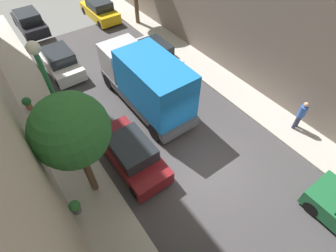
# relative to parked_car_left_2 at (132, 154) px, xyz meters

# --- Properties ---
(ground) EXTENTS (32.00, 32.00, 0.00)m
(ground) POSITION_rel_parked_car_left_2_xyz_m (2.70, -2.30, -0.72)
(ground) COLOR #423F42
(sidewalk_left) EXTENTS (2.00, 44.00, 0.15)m
(sidewalk_left) POSITION_rel_parked_car_left_2_xyz_m (-2.30, -2.30, -0.64)
(sidewalk_left) COLOR #B7B2A8
(sidewalk_left) RESTS_ON ground
(sidewalk_right) EXTENTS (2.00, 44.00, 0.15)m
(sidewalk_right) POSITION_rel_parked_car_left_2_xyz_m (7.70, -2.30, -0.64)
(sidewalk_right) COLOR #B7B2A8
(sidewalk_right) RESTS_ON ground
(parked_car_left_2) EXTENTS (1.78, 4.20, 1.57)m
(parked_car_left_2) POSITION_rel_parked_car_left_2_xyz_m (0.00, 0.00, 0.00)
(parked_car_left_2) COLOR maroon
(parked_car_left_2) RESTS_ON ground
(parked_car_left_3) EXTENTS (1.78, 4.20, 1.57)m
(parked_car_left_3) POSITION_rel_parked_car_left_2_xyz_m (0.00, 9.00, 0.00)
(parked_car_left_3) COLOR white
(parked_car_left_3) RESTS_ON ground
(parked_car_left_4) EXTENTS (1.78, 4.20, 1.57)m
(parked_car_left_4) POSITION_rel_parked_car_left_2_xyz_m (0.00, 15.62, 0.00)
(parked_car_left_4) COLOR black
(parked_car_left_4) RESTS_ON ground
(parked_car_right_3) EXTENTS (1.78, 4.20, 1.57)m
(parked_car_right_3) POSITION_rel_parked_car_left_2_xyz_m (5.40, 6.12, 0.00)
(parked_car_right_3) COLOR silver
(parked_car_right_3) RESTS_ON ground
(parked_car_right_4) EXTENTS (1.78, 4.20, 1.57)m
(parked_car_right_4) POSITION_rel_parked_car_left_2_xyz_m (5.40, 14.30, 0.00)
(parked_car_right_4) COLOR gold
(parked_car_right_4) RESTS_ON ground
(delivery_truck) EXTENTS (2.26, 6.60, 3.38)m
(delivery_truck) POSITION_rel_parked_car_left_2_xyz_m (2.70, 2.83, 1.07)
(delivery_truck) COLOR #4C4C51
(delivery_truck) RESTS_ON ground
(pedestrian) EXTENTS (0.40, 0.36, 1.72)m
(pedestrian) POSITION_rel_parked_car_left_2_xyz_m (7.98, -3.15, 0.35)
(pedestrian) COLOR #2D334C
(pedestrian) RESTS_ON sidewalk_right
(street_tree_2) EXTENTS (2.62, 2.62, 5.11)m
(street_tree_2) POSITION_rel_parked_car_left_2_xyz_m (-2.05, -0.24, 3.20)
(street_tree_2) COLOR brown
(street_tree_2) RESTS_ON sidewalk_left
(potted_plant_0) EXTENTS (0.46, 0.46, 0.72)m
(potted_plant_0) POSITION_rel_parked_car_left_2_xyz_m (-3.09, -0.79, -0.17)
(potted_plant_0) COLOR slate
(potted_plant_0) RESTS_ON sidewalk_left
(potted_plant_2) EXTENTS (0.47, 0.47, 0.77)m
(potted_plant_2) POSITION_rel_parked_car_left_2_xyz_m (-2.86, 6.46, -0.13)
(potted_plant_2) COLOR brown
(potted_plant_2) RESTS_ON sidewalk_left
(lamp_post) EXTENTS (0.44, 0.44, 6.03)m
(lamp_post) POSITION_rel_parked_car_left_2_xyz_m (-1.90, 1.68, 3.35)
(lamp_post) COLOR #26723F
(lamp_post) RESTS_ON sidewalk_left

